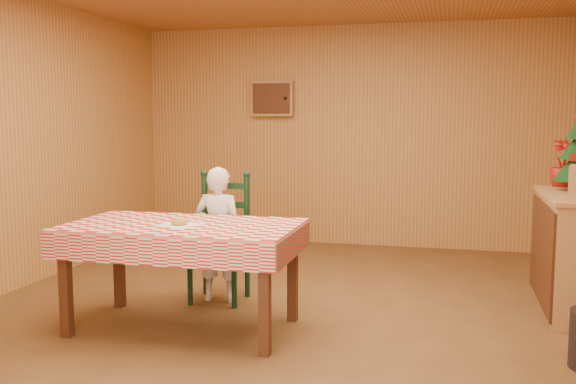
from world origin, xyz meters
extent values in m
plane|color=brown|center=(0.00, 0.00, 0.00)|extent=(6.00, 6.00, 0.00)
cube|color=#C38946|center=(0.00, 3.00, 1.30)|extent=(5.00, 0.10, 2.60)
cube|color=tan|center=(-0.90, 2.94, 1.75)|extent=(0.52, 0.08, 0.42)
cube|color=#502915|center=(-0.90, 2.90, 1.75)|extent=(0.46, 0.02, 0.36)
sphere|color=black|center=(-0.72, 2.88, 1.75)|extent=(0.04, 0.04, 0.04)
cube|color=#502915|center=(-0.63, -0.39, 0.72)|extent=(1.60, 0.90, 0.06)
cube|color=#502915|center=(-1.35, -0.76, 0.34)|extent=(0.07, 0.07, 0.69)
cube|color=#502915|center=(0.09, -0.76, 0.34)|extent=(0.07, 0.07, 0.69)
cube|color=#502915|center=(-1.35, -0.02, 0.34)|extent=(0.07, 0.07, 0.69)
cube|color=#502915|center=(0.09, -0.02, 0.34)|extent=(0.07, 0.07, 0.69)
cube|color=red|center=(-0.63, -0.39, 0.76)|extent=(1.64, 0.94, 0.02)
cube|color=red|center=(-0.63, -0.86, 0.66)|extent=(1.64, 0.02, 0.18)
cube|color=red|center=(-0.63, 0.08, 0.66)|extent=(1.64, 0.02, 0.18)
cube|color=#37612C|center=(-1.45, -0.39, 0.66)|extent=(0.02, 0.94, 0.18)
cube|color=#37612C|center=(0.19, -0.39, 0.66)|extent=(0.02, 0.94, 0.18)
cube|color=black|center=(-0.63, 0.34, 0.43)|extent=(0.44, 0.40, 0.04)
cylinder|color=black|center=(-0.82, 0.17, 0.21)|extent=(0.04, 0.04, 0.41)
cylinder|color=black|center=(-0.44, 0.17, 0.21)|extent=(0.04, 0.04, 0.41)
cylinder|color=black|center=(-0.82, 0.51, 0.21)|extent=(0.04, 0.04, 0.41)
cylinder|color=black|center=(-0.44, 0.51, 0.21)|extent=(0.04, 0.04, 0.41)
cylinder|color=black|center=(-0.82, 0.51, 0.75)|extent=(0.05, 0.05, 0.60)
sphere|color=black|center=(-0.82, 0.51, 1.05)|extent=(0.06, 0.06, 0.06)
cylinder|color=black|center=(-0.44, 0.51, 0.75)|extent=(0.05, 0.05, 0.60)
sphere|color=black|center=(-0.44, 0.51, 1.05)|extent=(0.06, 0.06, 0.06)
cube|color=black|center=(-0.63, 0.51, 0.63)|extent=(0.38, 0.03, 0.05)
cube|color=black|center=(-0.63, 0.51, 0.79)|extent=(0.38, 0.03, 0.05)
cube|color=black|center=(-0.63, 0.51, 0.95)|extent=(0.38, 0.03, 0.05)
imported|color=white|center=(-0.63, 0.34, 0.56)|extent=(0.41, 0.27, 1.12)
cube|color=white|center=(-0.63, -0.44, 0.77)|extent=(0.32, 0.32, 0.00)
torus|color=#BE8D44|center=(-0.63, -0.44, 0.79)|extent=(0.14, 0.14, 0.04)
cube|color=#502915|center=(1.94, 0.79, 0.45)|extent=(0.02, 1.20, 0.80)
cylinder|color=#502915|center=(2.20, 1.04, 0.97)|extent=(0.04, 0.04, 0.08)
cone|color=#0B3311|center=(2.20, 1.04, 1.13)|extent=(0.34, 0.34, 0.24)
sphere|color=#9C180E|center=(2.13, 1.09, 1.23)|extent=(0.04, 0.04, 0.04)
imported|color=#9C180E|center=(2.15, 1.34, 1.13)|extent=(0.27, 0.27, 0.40)
camera|label=1|loc=(1.22, -4.58, 1.53)|focal=40.00mm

